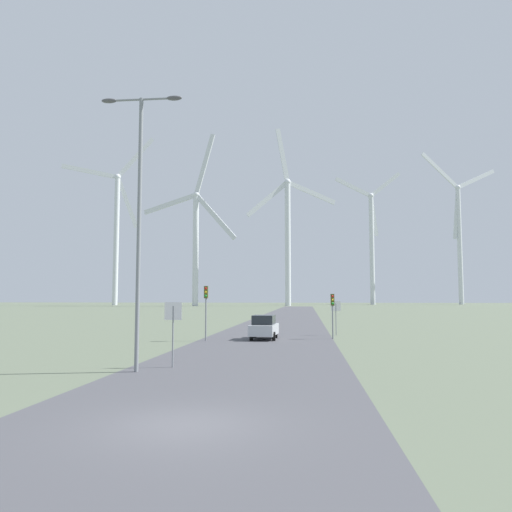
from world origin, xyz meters
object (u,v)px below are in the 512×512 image
object	(u,v)px
traffic_light_post_near_left	(206,301)
wind_turbine_right	(372,238)
stop_sign_near	(173,322)
car_approaching	(264,327)
traffic_light_post_near_right	(333,306)
streetlamp	(139,200)
wind_turbine_left	(196,234)
wind_turbine_far_left	(117,226)
wind_turbine_far_right	(459,232)
wind_turbine_center	(288,229)
stop_sign_far	(336,311)

from	to	relation	value
traffic_light_post_near_left	wind_turbine_right	world-z (taller)	wind_turbine_right
stop_sign_near	car_approaching	bearing A→B (deg)	79.73
stop_sign_near	traffic_light_post_near_right	distance (m)	18.38
wind_turbine_right	streetlamp	bearing A→B (deg)	-99.97
streetlamp	wind_turbine_left	distance (m)	168.54
traffic_light_post_near_right	traffic_light_post_near_left	bearing A→B (deg)	-163.43
wind_turbine_left	wind_turbine_right	bearing A→B (deg)	33.94
traffic_light_post_near_left	wind_turbine_left	bearing A→B (deg)	103.07
wind_turbine_far_left	wind_turbine_left	bearing A→B (deg)	-23.35
wind_turbine_far_left	wind_turbine_far_right	bearing A→B (deg)	14.44
wind_turbine_right	wind_turbine_left	bearing A→B (deg)	-146.06
traffic_light_post_near_left	wind_turbine_center	xyz separation A→B (m)	(0.18, 155.51, 26.89)
wind_turbine_right	traffic_light_post_near_left	bearing A→B (deg)	-100.75
streetlamp	car_approaching	xyz separation A→B (m)	(4.00, 17.14, -6.49)
wind_turbine_far_left	wind_turbine_far_right	size ratio (longest dim) A/B	1.03
traffic_light_post_near_right	wind_turbine_center	xyz separation A→B (m)	(-9.16, 152.73, 27.30)
traffic_light_post_near_right	wind_turbine_far_right	world-z (taller)	wind_turbine_far_right
car_approaching	wind_turbine_left	world-z (taller)	wind_turbine_left
car_approaching	wind_turbine_right	world-z (taller)	wind_turbine_right
streetlamp	stop_sign_near	bearing A→B (deg)	52.45
stop_sign_near	wind_turbine_left	size ratio (longest dim) A/B	0.04
stop_sign_near	wind_turbine_center	bearing A→B (deg)	90.37
stop_sign_far	wind_turbine_far_left	distance (m)	181.01
traffic_light_post_near_right	wind_turbine_far_left	bearing A→B (deg)	116.72
stop_sign_near	traffic_light_post_near_left	size ratio (longest dim) A/B	0.74
car_approaching	wind_turbine_far_right	world-z (taller)	wind_turbine_far_right
traffic_light_post_near_left	car_approaching	bearing A→B (deg)	24.60
streetlamp	stop_sign_near	size ratio (longest dim) A/B	4.10
traffic_light_post_near_left	wind_turbine_center	bearing A→B (deg)	89.93
wind_turbine_center	wind_turbine_left	bearing A→B (deg)	-168.58
streetlamp	traffic_light_post_near_right	xyz separation A→B (m)	(9.22, 18.04, -4.88)
stop_sign_near	stop_sign_far	distance (m)	21.94
wind_turbine_far_left	wind_turbine_center	distance (m)	73.06
stop_sign_far	wind_turbine_right	bearing A→B (deg)	81.75
streetlamp	car_approaching	distance (m)	18.76
wind_turbine_left	wind_turbine_center	xyz separation A→B (m)	(34.67, 7.00, 2.68)
streetlamp	wind_turbine_left	bearing A→B (deg)	101.93
stop_sign_near	wind_turbine_left	bearing A→B (deg)	102.43
wind_turbine_center	wind_turbine_right	world-z (taller)	wind_turbine_center
wind_turbine_far_left	wind_turbine_right	size ratio (longest dim) A/B	1.16
stop_sign_near	wind_turbine_far_left	size ratio (longest dim) A/B	0.04
stop_sign_near	car_approaching	distance (m)	15.92
traffic_light_post_near_left	stop_sign_far	bearing A→B (deg)	33.47
stop_sign_near	wind_turbine_center	size ratio (longest dim) A/B	0.04
streetlamp	wind_turbine_center	bearing A→B (deg)	89.98
stop_sign_near	wind_turbine_far_left	world-z (taller)	wind_turbine_far_left
car_approaching	wind_turbine_far_right	size ratio (longest dim) A/B	0.06
wind_turbine_center	wind_turbine_far_right	world-z (taller)	wind_turbine_far_right
traffic_light_post_near_right	wind_turbine_right	distance (m)	198.12
traffic_light_post_near_left	stop_sign_near	bearing A→B (deg)	-84.65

